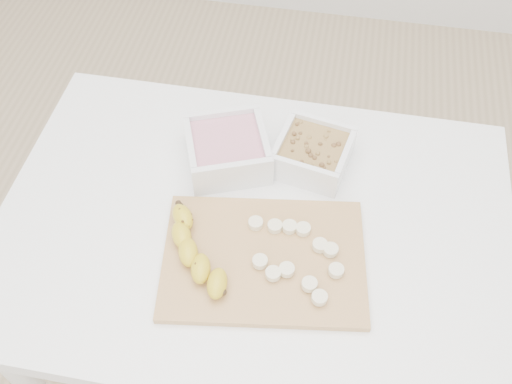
% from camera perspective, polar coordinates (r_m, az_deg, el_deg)
% --- Properties ---
extents(ground, '(3.50, 3.50, 0.00)m').
position_cam_1_polar(ground, '(1.78, -0.18, -16.71)').
color(ground, '#C6AD89').
rests_on(ground, ground).
extents(table, '(1.00, 0.70, 0.75)m').
position_cam_1_polar(table, '(1.19, -0.26, -5.68)').
color(table, white).
rests_on(table, ground).
extents(bowl_yogurt, '(0.21, 0.21, 0.08)m').
position_cam_1_polar(bowl_yogurt, '(1.17, -2.89, 4.35)').
color(bowl_yogurt, white).
rests_on(bowl_yogurt, table).
extents(bowl_granola, '(0.17, 0.17, 0.07)m').
position_cam_1_polar(bowl_granola, '(1.18, 5.72, 3.95)').
color(bowl_granola, white).
rests_on(bowl_granola, table).
extents(cutting_board, '(0.40, 0.31, 0.01)m').
position_cam_1_polar(cutting_board, '(1.05, 0.80, -6.71)').
color(cutting_board, tan).
rests_on(cutting_board, table).
extents(banana, '(0.14, 0.21, 0.04)m').
position_cam_1_polar(banana, '(1.04, -5.95, -6.03)').
color(banana, gold).
rests_on(banana, cutting_board).
extents(banana_slices, '(0.19, 0.17, 0.02)m').
position_cam_1_polar(banana_slices, '(1.04, 4.05, -6.21)').
color(banana_slices, beige).
rests_on(banana_slices, cutting_board).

